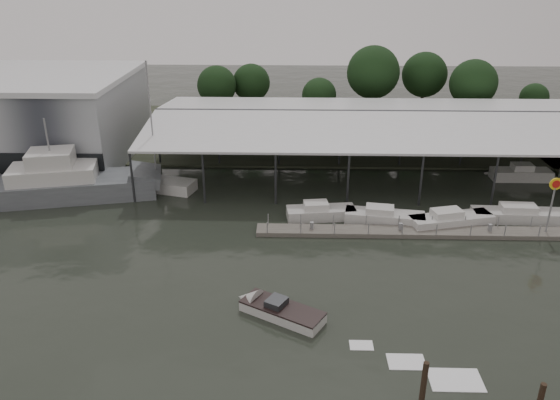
{
  "coord_description": "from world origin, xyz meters",
  "views": [
    {
      "loc": [
        4.34,
        -34.43,
        22.41
      ],
      "look_at": [
        3.07,
        11.62,
        2.5
      ],
      "focal_mm": 35.0,
      "sensor_mm": 36.0,
      "label": 1
    }
  ],
  "objects_px": {
    "white_sailboat": "(152,183)",
    "grey_trawler": "(68,183)",
    "shell_fuel_sign": "(554,195)",
    "speedboat_underway": "(275,309)"
  },
  "relations": [
    {
      "from": "white_sailboat",
      "to": "grey_trawler",
      "type": "bearing_deg",
      "value": -146.06
    },
    {
      "from": "shell_fuel_sign",
      "to": "speedboat_underway",
      "type": "bearing_deg",
      "value": -152.02
    },
    {
      "from": "white_sailboat",
      "to": "shell_fuel_sign",
      "type": "bearing_deg",
      "value": 0.59
    },
    {
      "from": "speedboat_underway",
      "to": "shell_fuel_sign",
      "type": "bearing_deg",
      "value": -121.74
    },
    {
      "from": "grey_trawler",
      "to": "speedboat_underway",
      "type": "xyz_separation_m",
      "value": [
        22.31,
        -20.21,
        -1.19
      ]
    },
    {
      "from": "white_sailboat",
      "to": "speedboat_underway",
      "type": "bearing_deg",
      "value": -42.56
    },
    {
      "from": "shell_fuel_sign",
      "to": "white_sailboat",
      "type": "relative_size",
      "value": 0.4
    },
    {
      "from": "grey_trawler",
      "to": "white_sailboat",
      "type": "xyz_separation_m",
      "value": [
        8.1,
        2.68,
        -0.92
      ]
    },
    {
      "from": "shell_fuel_sign",
      "to": "grey_trawler",
      "type": "distance_m",
      "value": 46.83
    },
    {
      "from": "grey_trawler",
      "to": "shell_fuel_sign",
      "type": "bearing_deg",
      "value": -22.03
    }
  ]
}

